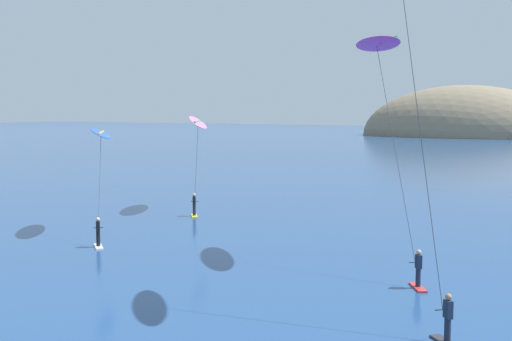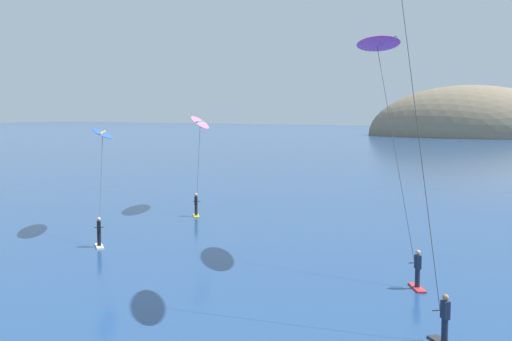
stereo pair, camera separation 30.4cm
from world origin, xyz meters
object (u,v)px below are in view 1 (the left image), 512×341
Objects in this scene: kitesurfer_pink at (198,128)px; kitesurfer_magenta at (380,59)px; kitesurfer_cyan at (404,2)px; kitesurfer_blue at (101,142)px.

kitesurfer_magenta is (17.44, -8.87, 3.91)m from kitesurfer_pink.
kitesurfer_magenta is at bearing 115.36° from kitesurfer_cyan.
kitesurfer_blue is 10.45m from kitesurfer_pink.
kitesurfer_magenta is (17.47, 1.56, 4.49)m from kitesurfer_blue.
kitesurfer_cyan is 8.38m from kitesurfer_magenta.
kitesurfer_pink is (0.03, 10.43, 0.58)m from kitesurfer_blue.
kitesurfer_magenta is at bearing -26.96° from kitesurfer_pink.
kitesurfer_pink is at bearing 89.83° from kitesurfer_blue.
kitesurfer_cyan is 1.16× the size of kitesurfer_magenta.
kitesurfer_pink is 19.96m from kitesurfer_magenta.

